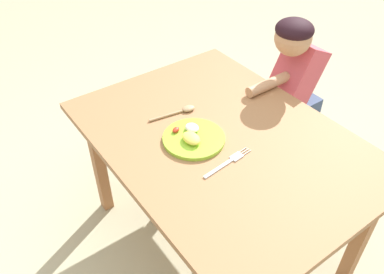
% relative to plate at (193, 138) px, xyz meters
% --- Properties ---
extents(ground_plane, '(8.00, 8.00, 0.00)m').
position_rel_plate_xyz_m(ground_plane, '(0.05, 0.11, -0.68)').
color(ground_plane, '#B0AA8A').
extents(dining_table, '(1.21, 0.88, 0.67)m').
position_rel_plate_xyz_m(dining_table, '(0.05, 0.11, -0.09)').
color(dining_table, '#9D6D46').
rests_on(dining_table, ground_plane).
extents(plate, '(0.25, 0.25, 0.05)m').
position_rel_plate_xyz_m(plate, '(0.00, 0.00, 0.00)').
color(plate, '#92CB33').
rests_on(plate, dining_table).
extents(fork, '(0.04, 0.23, 0.01)m').
position_rel_plate_xyz_m(fork, '(0.18, 0.03, -0.01)').
color(fork, silver).
rests_on(fork, dining_table).
extents(spoon, '(0.06, 0.21, 0.02)m').
position_rel_plate_xyz_m(spoon, '(-0.18, 0.07, -0.00)').
color(spoon, tan).
rests_on(spoon, dining_table).
extents(person, '(0.19, 0.45, 0.98)m').
position_rel_plate_xyz_m(person, '(-0.09, 0.70, -0.15)').
color(person, '#384C70').
rests_on(person, ground_plane).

